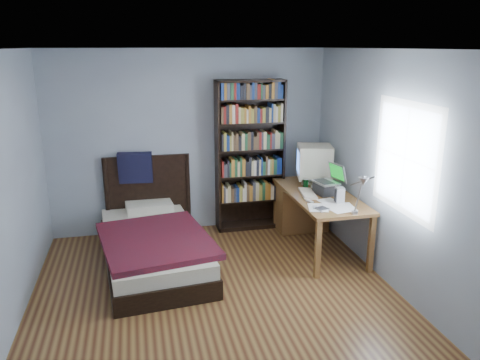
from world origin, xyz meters
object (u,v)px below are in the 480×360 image
Objects in this scene: desk at (306,205)px; desk_lamp at (362,185)px; crt_monitor at (313,161)px; laptop at (327,186)px; bookshelf at (250,156)px; soda_can at (306,184)px; speaker at (340,195)px; bed at (152,241)px; keyboard at (308,193)px.

desk_lamp reaches higher than desk.
laptop is at bearing -91.90° from crt_monitor.
bookshelf reaches higher than laptop.
soda_can is (-0.10, -0.22, 0.37)m from desk.
desk is 8.82× the size of speaker.
desk_lamp is 4.56× the size of soda_can.
bed is at bearing -174.83° from soda_can.
laptop is 0.36m from speaker.
keyboard is at bearing 128.48° from speaker.
bed reaches higher than desk.
laptop is at bearing 85.45° from desk_lamp.
speaker is at bearing -74.02° from soda_can.
desk is 0.60m from keyboard.
soda_can is at bearing 84.33° from keyboard.
speaker is at bearing -84.28° from desk.
soda_can reaches higher than keyboard.
soda_can is 2.09m from bed.
desk_lamp is 1.20m from keyboard.
desk_lamp is 2.57m from bed.
soda_can is at bearing 120.46° from laptop.
keyboard is at bearing -109.10° from desk.
crt_monitor is 1.60m from desk_lamp.
desk_lamp is 0.81m from speaker.
bookshelf is at bearing 29.91° from bed.
speaker is (0.25, -0.39, 0.08)m from keyboard.
bookshelf reaches higher than keyboard.
bed reaches higher than soda_can.
keyboard reaches higher than desk.
bookshelf is 0.91× the size of bed.
desk is at bearing 66.25° from soda_can.
laptop is 0.17× the size of bed.
bed is (-2.18, 0.10, -0.59)m from laptop.
crt_monitor is at bearing 4.47° from desk.
soda_can is at bearing -113.75° from desk.
speaker is (0.02, -0.36, -0.02)m from laptop.
soda_can is (-0.08, 1.37, -0.38)m from desk_lamp.
desk_lamp is (-0.09, -1.08, 0.33)m from laptop.
keyboard is at bearing -117.63° from crt_monitor.
bookshelf is at bearing 129.78° from laptop.
bookshelf reaches higher than crt_monitor.
speaker reaches higher than soda_can.
keyboard is 2.01m from bed.
desk_lamp reaches higher than keyboard.
laptop reaches higher than keyboard.
laptop is at bearing 98.20° from speaker.
desk_lamp is 2.11m from bookshelf.
bed reaches higher than keyboard.
keyboard is 1.08m from bookshelf.
keyboard is at bearing -2.12° from bed.
desk_lamp is 1.29× the size of keyboard.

